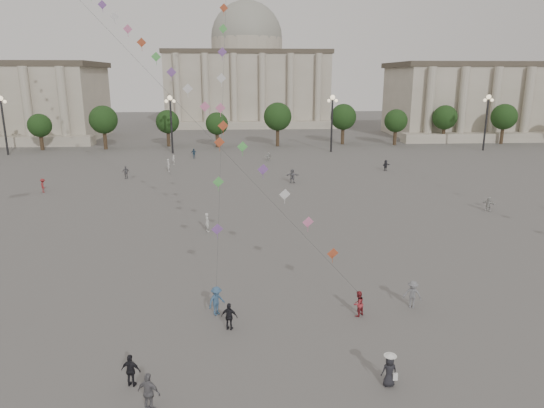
{
  "coord_description": "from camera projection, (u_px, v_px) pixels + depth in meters",
  "views": [
    {
      "loc": [
        -2.12,
        -21.32,
        14.03
      ],
      "look_at": [
        -0.0,
        12.0,
        5.2
      ],
      "focal_mm": 32.0,
      "sensor_mm": 36.0,
      "label": 1
    }
  ],
  "objects": [
    {
      "name": "ground",
      "position": [
        287.0,
        365.0,
        24.28
      ],
      "size": [
        360.0,
        360.0,
        0.0
      ],
      "primitive_type": "plane",
      "color": "#585552",
      "rests_on": "ground"
    },
    {
      "name": "hall_central",
      "position": [
        247.0,
        75.0,
        145.32
      ],
      "size": [
        48.3,
        34.3,
        35.5
      ],
      "color": "#A49B89",
      "rests_on": "ground"
    },
    {
      "name": "tree_row",
      "position": [
        251.0,
        120.0,
        98.16
      ],
      "size": [
        137.12,
        5.12,
        8.0
      ],
      "color": "#35251A",
      "rests_on": "ground"
    },
    {
      "name": "lamp_post_far_west",
      "position": [
        3.0,
        114.0,
        87.19
      ],
      "size": [
        2.0,
        0.9,
        10.65
      ],
      "color": "#262628",
      "rests_on": "ground"
    },
    {
      "name": "lamp_post_mid_west",
      "position": [
        171.0,
        114.0,
        89.02
      ],
      "size": [
        2.0,
        0.9,
        10.65
      ],
      "color": "#262628",
      "rests_on": "ground"
    },
    {
      "name": "lamp_post_mid_east",
      "position": [
        332.0,
        113.0,
        90.86
      ],
      "size": [
        2.0,
        0.9,
        10.65
      ],
      "color": "#262628",
      "rests_on": "ground"
    },
    {
      "name": "lamp_post_far_east",
      "position": [
        487.0,
        112.0,
        92.7
      ],
      "size": [
        2.0,
        0.9,
        10.65
      ],
      "color": "#262628",
      "rests_on": "ground"
    },
    {
      "name": "person_crowd_0",
      "position": [
        194.0,
        153.0,
        85.14
      ],
      "size": [
        1.06,
        0.53,
        1.75
      ],
      "primitive_type": "imported",
      "rotation": [
        0.0,
        0.0,
        0.11
      ],
      "color": "#2E4C68",
      "rests_on": "ground"
    },
    {
      "name": "person_crowd_4",
      "position": [
        268.0,
        157.0,
        82.6
      ],
      "size": [
        1.44,
        0.95,
        1.48
      ],
      "primitive_type": "imported",
      "rotation": [
        0.0,
        0.0,
        3.55
      ],
      "color": "beige",
      "rests_on": "ground"
    },
    {
      "name": "person_crowd_6",
      "position": [
        412.0,
        294.0,
        30.14
      ],
      "size": [
        1.31,
        1.07,
        1.77
      ],
      "primitive_type": "imported",
      "rotation": [
        0.0,
        0.0,
        5.85
      ],
      "color": "slate",
      "rests_on": "ground"
    },
    {
      "name": "person_crowd_7",
      "position": [
        488.0,
        204.0,
        51.85
      ],
      "size": [
        1.35,
        1.35,
        1.56
      ],
      "primitive_type": "imported",
      "rotation": [
        0.0,
        0.0,
        2.36
      ],
      "color": "#B7B7B2",
      "rests_on": "ground"
    },
    {
      "name": "person_crowd_9",
      "position": [
        386.0,
        165.0,
        73.97
      ],
      "size": [
        1.56,
        1.25,
        1.66
      ],
      "primitive_type": "imported",
      "rotation": [
        0.0,
        0.0,
        0.58
      ],
      "color": "#222228",
      "rests_on": "ground"
    },
    {
      "name": "person_crowd_10",
      "position": [
        169.0,
        165.0,
        73.36
      ],
      "size": [
        0.55,
        0.75,
        1.9
      ],
      "primitive_type": "imported",
      "rotation": [
        0.0,
        0.0,
        1.72
      ],
      "color": "silver",
      "rests_on": "ground"
    },
    {
      "name": "person_crowd_12",
      "position": [
        292.0,
        176.0,
        65.49
      ],
      "size": [
        1.83,
        0.71,
        1.93
      ],
      "primitive_type": "imported",
      "rotation": [
        0.0,
        0.0,
        3.06
      ],
      "color": "slate",
      "rests_on": "ground"
    },
    {
      "name": "person_crowd_13",
      "position": [
        207.0,
        222.0,
        44.98
      ],
      "size": [
        0.67,
        0.77,
        1.78
      ],
      "primitive_type": "imported",
      "rotation": [
        0.0,
        0.0,
        2.03
      ],
      "color": "silver",
      "rests_on": "ground"
    },
    {
      "name": "person_crowd_16",
      "position": [
        126.0,
        172.0,
        68.36
      ],
      "size": [
        1.08,
        0.52,
        1.78
      ],
      "primitive_type": "imported",
      "rotation": [
        0.0,
        0.0,
        6.2
      ],
      "color": "slate",
      "rests_on": "ground"
    },
    {
      "name": "person_crowd_17",
      "position": [
        43.0,
        186.0,
        60.15
      ],
      "size": [
        1.1,
        1.3,
        1.75
      ],
      "primitive_type": "imported",
      "rotation": [
        0.0,
        0.0,
        2.06
      ],
      "color": "maroon",
      "rests_on": "ground"
    },
    {
      "name": "person_crowd_19",
      "position": [
        174.0,
        160.0,
        79.04
      ],
      "size": [
        0.67,
        0.67,
        1.57
      ],
      "primitive_type": "imported",
      "rotation": [
        0.0,
        0.0,
        5.47
      ],
      "color": "silver",
      "rests_on": "ground"
    },
    {
      "name": "tourist_1",
      "position": [
        229.0,
        317.0,
        27.5
      ],
      "size": [
        1.02,
        0.63,
        1.62
      ],
      "primitive_type": "imported",
      "rotation": [
        0.0,
        0.0,
        2.88
      ],
      "color": "black",
      "rests_on": "ground"
    },
    {
      "name": "tourist_3",
      "position": [
        149.0,
        393.0,
        20.73
      ],
      "size": [
        1.16,
        0.81,
        1.83
      ],
      "primitive_type": "imported",
      "rotation": [
        0.0,
        0.0,
        2.77
      ],
      "color": "slate",
      "rests_on": "ground"
    },
    {
      "name": "tourist_4",
      "position": [
        131.0,
        371.0,
        22.47
      ],
      "size": [
        1.01,
        0.61,
        1.61
      ],
      "primitive_type": "imported",
      "rotation": [
        0.0,
        0.0,
        2.9
      ],
      "color": "black",
      "rests_on": "ground"
    },
    {
      "name": "kite_flyer_0",
      "position": [
        358.0,
        304.0,
        29.1
      ],
      "size": [
        0.98,
        0.94,
        1.59
      ],
      "primitive_type": "imported",
      "rotation": [
        0.0,
        0.0,
        3.76
      ],
      "color": "maroon",
      "rests_on": "ground"
    },
    {
      "name": "kite_flyer_1",
      "position": [
        217.0,
        301.0,
        29.22
      ],
      "size": [
        1.32,
        1.29,
        1.81
      ],
      "primitive_type": "imported",
      "rotation": [
        0.0,
        0.0,
        0.74
      ],
      "color": "#355578",
      "rests_on": "ground"
    },
    {
      "name": "hat_person",
      "position": [
        389.0,
        370.0,
        22.49
      ],
      "size": [
        0.79,
        0.6,
        1.69
      ],
      "color": "black",
      "rests_on": "ground"
    },
    {
      "name": "kite_train_west",
      "position": [
        103.0,
        11.0,
        43.09
      ],
      "size": [
        36.07,
        38.79,
        63.33
      ],
      "color": "#3F3F3F",
      "rests_on": "ground"
    }
  ]
}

